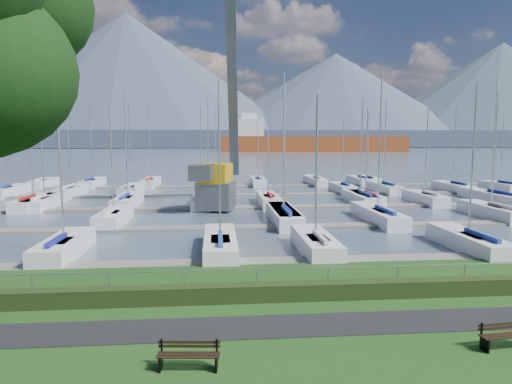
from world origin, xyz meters
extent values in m
cube|color=black|center=(0.00, -3.00, 0.01)|extent=(160.00, 2.00, 0.04)
cube|color=#495C6B|center=(0.00, 260.00, -0.40)|extent=(800.00, 540.00, 0.20)
cube|color=#223212|center=(0.00, -0.40, 0.35)|extent=(80.00, 0.70, 0.70)
cylinder|color=gray|center=(0.00, 0.00, 1.20)|extent=(80.00, 0.04, 0.04)
cube|color=#41495F|center=(0.00, 330.00, 6.00)|extent=(900.00, 80.00, 12.00)
cone|color=#424E60|center=(-80.00, 400.00, 57.50)|extent=(340.00, 340.00, 115.00)
cone|color=#455264|center=(110.00, 410.00, 42.50)|extent=(300.00, 300.00, 85.00)
cone|color=#40525E|center=(280.00, 420.00, 50.00)|extent=(320.00, 320.00, 100.00)
cube|color=slate|center=(0.00, 6.00, -0.22)|extent=(90.00, 1.60, 0.25)
cube|color=slate|center=(0.00, 16.00, -0.22)|extent=(90.00, 1.60, 0.25)
cube|color=gray|center=(0.00, 26.00, -0.22)|extent=(90.00, 1.60, 0.25)
cube|color=slate|center=(0.00, 36.00, -0.22)|extent=(90.00, 1.60, 0.25)
cube|color=gray|center=(0.00, 46.00, -0.22)|extent=(90.00, 1.60, 0.25)
cube|color=black|center=(-4.30, -5.71, 0.23)|extent=(0.10, 0.40, 0.45)
cube|color=black|center=(-4.28, -5.53, 0.65)|extent=(0.05, 0.05, 0.40)
cube|color=black|center=(-2.71, -5.86, 0.23)|extent=(0.10, 0.40, 0.45)
cube|color=black|center=(-2.69, -5.68, 0.65)|extent=(0.05, 0.05, 0.40)
cube|color=black|center=(-3.52, -5.94, 0.45)|extent=(1.80, 0.27, 0.04)
cube|color=black|center=(-3.50, -5.79, 0.45)|extent=(1.80, 0.27, 0.04)
cube|color=black|center=(-3.49, -5.64, 0.45)|extent=(1.80, 0.27, 0.04)
cube|color=black|center=(-3.48, -5.59, 0.62)|extent=(1.80, 0.21, 0.08)
cube|color=black|center=(-3.48, -5.59, 0.74)|extent=(1.80, 0.21, 0.08)
cube|color=black|center=(5.63, -5.42, 0.23)|extent=(0.10, 0.40, 0.45)
cube|color=black|center=(5.61, -5.24, 0.65)|extent=(0.05, 0.05, 0.40)
cube|color=black|center=(6.44, -5.49, 0.45)|extent=(1.80, 0.28, 0.04)
cube|color=black|center=(6.42, -5.34, 0.45)|extent=(1.80, 0.28, 0.04)
cube|color=black|center=(6.41, -5.19, 0.45)|extent=(1.80, 0.28, 0.04)
cube|color=black|center=(6.40, -5.14, 0.62)|extent=(1.79, 0.22, 0.08)
cube|color=black|center=(6.40, -5.14, 0.74)|extent=(1.79, 0.22, 0.08)
sphere|color=black|center=(-8.78, -4.08, 10.52)|extent=(5.16, 5.16, 5.16)
cube|color=slate|center=(-2.70, 24.92, 1.20)|extent=(3.89, 3.89, 2.60)
cube|color=#CB990B|center=(-2.70, 24.92, 3.30)|extent=(3.36, 3.94, 1.80)
cube|color=#54565B|center=(-0.90, 29.42, 12.30)|extent=(1.85, 11.26, 19.89)
cube|color=#5B5F63|center=(-3.90, 22.92, 3.50)|extent=(2.48, 2.63, 1.40)
cube|color=brown|center=(47.02, 213.13, 2.50)|extent=(94.35, 20.71, 10.00)
cube|color=silver|center=(14.18, 214.09, 10.00)|extent=(14.40, 14.40, 12.00)
cube|color=silver|center=(14.18, 214.09, 17.00)|extent=(8.23, 8.23, 4.00)
camera|label=1|loc=(-2.66, -18.28, 6.61)|focal=32.00mm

